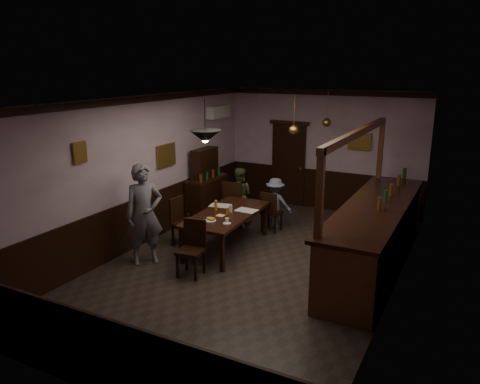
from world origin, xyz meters
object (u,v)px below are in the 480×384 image
Objects in this scene: dining_table at (226,216)px; bar_counter at (374,235)px; person_standing at (144,214)px; pendant_brass_far at (327,122)px; coffee_cup at (227,220)px; chair_far_right at (270,210)px; pendant_brass_mid at (294,130)px; sideboard at (207,190)px; chair_far_left at (234,202)px; person_seated_right at (275,203)px; soda_can at (228,211)px; chair_side at (181,219)px; chair_near at (192,245)px; person_seated_left at (239,195)px; pendant_iron at (205,137)px.

bar_counter reaches higher than dining_table.
pendant_brass_far is (2.10, 4.05, 1.36)m from person_standing.
person_standing is 1.52m from coffee_cup.
chair_far_right is 1.12× the size of pendant_brass_far.
sideboard is at bearing 171.39° from pendant_brass_mid.
pendant_brass_mid is at bearing -97.26° from pendant_brass_far.
chair_far_left is 0.93m from person_seated_right.
bar_counter is at bearing 162.86° from chair_far_right.
chair_far_right reaches higher than dining_table.
person_seated_right reaches higher than soda_can.
chair_near is at bearing -136.48° from chair_side.
chair_near is 1.00× the size of chair_side.
sideboard is (-0.90, 0.29, 0.09)m from chair_far_left.
bar_counter reaches higher than chair_far_right.
pendant_brass_mid is (0.54, -0.39, 1.72)m from person_seated_right.
chair_side is 1.81m from person_seated_left.
chair_far_left is at bearing 80.06° from person_seated_left.
bar_counter is (2.42, -0.88, 0.13)m from chair_far_right.
chair_far_left is at bearing 166.00° from bar_counter.
chair_far_left is 1.08× the size of chair_near.
person_standing is (-0.49, -2.54, 0.35)m from chair_far_left.
sideboard is (-1.40, 1.53, -0.01)m from dining_table.
chair_side reaches higher than dining_table.
chair_side is at bearing -165.43° from dining_table.
pendant_brass_mid is at bearing 151.42° from person_seated_left.
sideboard reaches higher than person_seated_right.
chair_far_left is 0.30m from person_seated_left.
pendant_brass_far is (2.03, 2.99, 1.76)m from chair_side.
chair_side is at bearing -142.16° from pendant_brass_mid.
coffee_cup reaches higher than dining_table.
chair_side is 2.23m from person_seated_right.
dining_table is at bearing 93.81° from person_seated_left.
chair_side is (-1.30, -1.53, 0.04)m from chair_far_right.
bar_counter is at bearing -78.71° from chair_side.
chair_far_right is at bearing 80.74° from pendant_iron.
coffee_cup is (0.30, -0.51, 0.11)m from dining_table.
chair_far_left is at bearing -14.62° from chair_side.
coffee_cup is 0.10× the size of pendant_brass_mid.
chair_near is at bearing 75.48° from person_seated_right.
sideboard is at bearing 165.12° from bar_counter.
pendant_iron reaches higher than person_standing.
chair_side is 1.04m from soda_can.
chair_far_right is 1.12× the size of pendant_brass_mid.
person_seated_left is 3.51m from bar_counter.
pendant_iron is at bearing -106.80° from pendant_brass_far.
bar_counter is at bearing -54.08° from pendant_brass_far.
coffee_cup is at bearing 47.53° from pendant_iron.
coffee_cup is at bearing -50.30° from sideboard.
sideboard reaches higher than person_seated_left.
soda_can is (0.57, -1.31, 0.23)m from chair_far_left.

